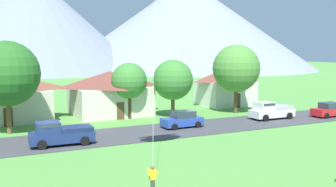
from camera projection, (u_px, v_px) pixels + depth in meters
name	position (u px, v px, depth m)	size (l,w,h in m)	color
road_strip	(141.00, 133.00, 37.22)	(160.00, 7.11, 0.08)	#424247
mountain_far_west_ridge	(34.00, 23.00, 143.80)	(80.07, 80.07, 35.95)	gray
mountain_east_ridge	(186.00, 24.00, 167.07)	(108.09, 108.09, 38.07)	gray
house_leftmost	(5.00, 97.00, 43.40)	(10.12, 7.70, 5.39)	beige
house_left_center	(110.00, 92.00, 47.97)	(9.50, 8.49, 5.36)	beige
house_right_center	(225.00, 86.00, 56.34)	(7.65, 6.51, 5.40)	silver
tree_near_left	(129.00, 81.00, 44.87)	(4.12, 4.12, 6.50)	#4C3823
tree_left_of_center	(236.00, 68.00, 48.92)	(5.95, 5.95, 8.64)	brown
tree_center	(7.00, 74.00, 36.60)	(6.18, 6.18, 8.83)	brown
tree_right_of_center	(173.00, 80.00, 46.03)	(4.76, 4.76, 6.82)	brown
parked_car_blue_west_end	(182.00, 120.00, 39.79)	(4.24, 2.15, 1.68)	#2847A8
parked_car_red_mid_east	(329.00, 110.00, 46.33)	(4.23, 2.14, 1.68)	red
pickup_truck_navy_west_side	(60.00, 133.00, 32.33)	(5.28, 2.48, 1.99)	navy
pickup_truck_white_east_side	(271.00, 110.00, 44.69)	(5.25, 2.42, 1.99)	white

